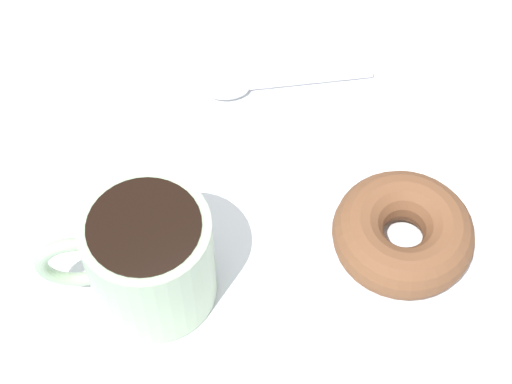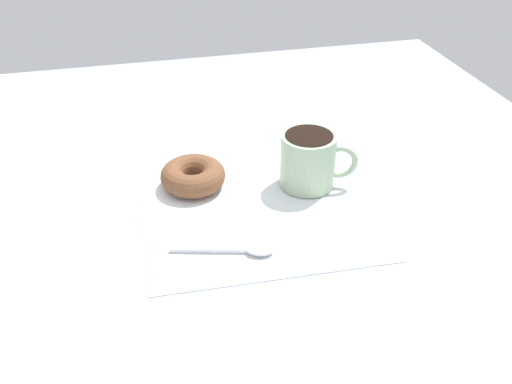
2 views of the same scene
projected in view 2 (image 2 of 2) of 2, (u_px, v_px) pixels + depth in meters
The scene contains 5 objects.
ground_plane at pixel (235, 206), 84.14cm from camera, with size 120.00×120.00×2.00cm, color #99A8B7.
napkin at pixel (256, 204), 82.55cm from camera, with size 32.33×32.33×0.30cm, color white.
coffee_cup at pixel (309, 159), 84.58cm from camera, with size 11.30×8.24×8.30cm.
donut at pixel (193, 176), 85.48cm from camera, with size 9.79×9.79×3.55cm, color brown.
spoon at pixel (245, 250), 73.03cm from camera, with size 13.42×4.86×0.90cm.
Camera 2 is at (-13.18, -67.80, 47.21)cm, focal length 40.00 mm.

